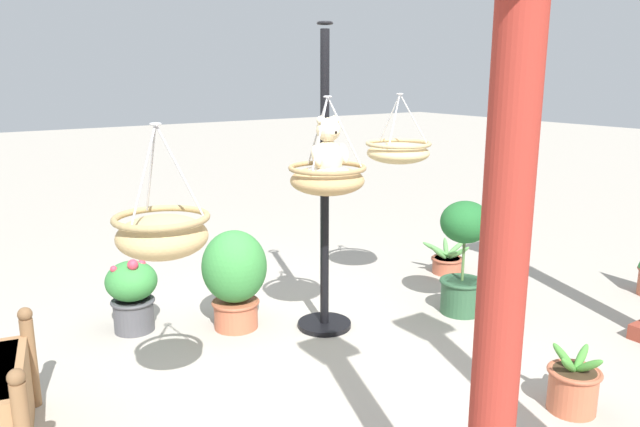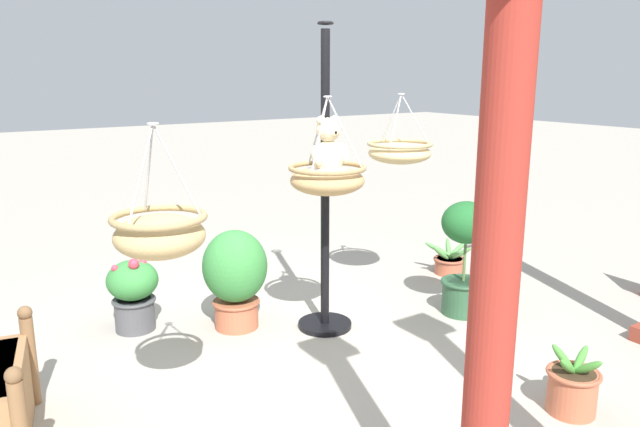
{
  "view_description": "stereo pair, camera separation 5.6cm",
  "coord_description": "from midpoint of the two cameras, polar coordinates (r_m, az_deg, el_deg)",
  "views": [
    {
      "loc": [
        2.46,
        3.66,
        2.06
      ],
      "look_at": [
        -0.03,
        0.02,
        1.03
      ],
      "focal_mm": 34.14,
      "sensor_mm": 36.0,
      "label": 1
    },
    {
      "loc": [
        2.41,
        3.69,
        2.06
      ],
      "look_at": [
        -0.03,
        0.02,
        1.03
      ],
      "focal_mm": 34.14,
      "sensor_mm": 36.0,
      "label": 2
    }
  ],
  "objects": [
    {
      "name": "potted_plant_small_succulent",
      "position": [
        4.2,
        22.95,
        -14.75
      ],
      "size": [
        0.35,
        0.35,
        0.41
      ],
      "color": "#BC6042",
      "rests_on": "ground"
    },
    {
      "name": "potted_plant_tall_leafy",
      "position": [
        6.51,
        12.27,
        -4.45
      ],
      "size": [
        0.51,
        0.5,
        0.34
      ],
      "color": "#AD563D",
      "rests_on": "ground"
    },
    {
      "name": "display_pole_central",
      "position": [
        4.87,
        0.8,
        -2.44
      ],
      "size": [
        0.44,
        0.44,
        2.42
      ],
      "color": "black",
      "rests_on": "ground"
    },
    {
      "name": "hanging_basket_right_low",
      "position": [
        3.35,
        -14.34,
        -1.81
      ],
      "size": [
        0.51,
        0.51,
        0.72
      ],
      "color": "tan"
    },
    {
      "name": "teddy_bear",
      "position": [
        4.42,
        1.22,
        5.84
      ],
      "size": [
        0.31,
        0.27,
        0.45
      ],
      "color": "beige"
    },
    {
      "name": "potted_plant_conical_shrub",
      "position": [
        5.36,
        13.73,
        -3.55
      ],
      "size": [
        0.42,
        0.42,
        1.0
      ],
      "color": "#2D5638",
      "rests_on": "ground"
    },
    {
      "name": "greenhouse_pillar_left",
      "position": [
        2.34,
        16.54,
        -8.79
      ],
      "size": [
        0.34,
        0.34,
        2.51
      ],
      "color": "#9E2D23",
      "rests_on": "ground"
    },
    {
      "name": "potted_plant_fern_front",
      "position": [
        5.0,
        -7.63,
        -5.69
      ],
      "size": [
        0.53,
        0.53,
        0.82
      ],
      "color": "#BC6042",
      "rests_on": "ground"
    },
    {
      "name": "potted_plant_bushy_green",
      "position": [
        5.17,
        -16.81,
        -7.04
      ],
      "size": [
        0.41,
        0.41,
        0.63
      ],
      "color": "#4C4C51",
      "rests_on": "ground"
    },
    {
      "name": "hanging_basket_left_high",
      "position": [
        5.49,
        7.77,
        5.78
      ],
      "size": [
        0.58,
        0.58,
        0.62
      ],
      "color": "tan"
    },
    {
      "name": "ground_plane",
      "position": [
        4.87,
        -0.09,
        -11.91
      ],
      "size": [
        40.0,
        40.0,
        0.0
      ],
      "primitive_type": "plane",
      "color": "#A8A093"
    },
    {
      "name": "hanging_basket_with_teddy",
      "position": [
        4.47,
        1.05,
        3.32
      ],
      "size": [
        0.57,
        0.57,
        0.72
      ],
      "color": "tan"
    }
  ]
}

